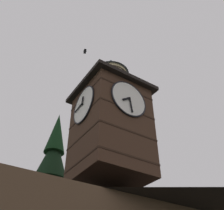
{
  "coord_description": "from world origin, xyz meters",
  "views": [
    {
      "loc": [
        9.18,
        12.13,
        1.21
      ],
      "look_at": [
        1.34,
        0.07,
        12.31
      ],
      "focal_mm": 43.05,
      "sensor_mm": 36.0,
      "label": 1
    }
  ],
  "objects": [
    {
      "name": "clock_tower",
      "position": [
        1.83,
        0.68,
        10.45
      ],
      "size": [
        4.45,
        4.45,
        9.28
      ],
      "color": "#422B1E",
      "rests_on": "building_main"
    },
    {
      "name": "flying_bird_high",
      "position": [
        3.14,
        -1.16,
        17.81
      ],
      "size": [
        0.35,
        0.51,
        0.15
      ],
      "color": "black"
    }
  ]
}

